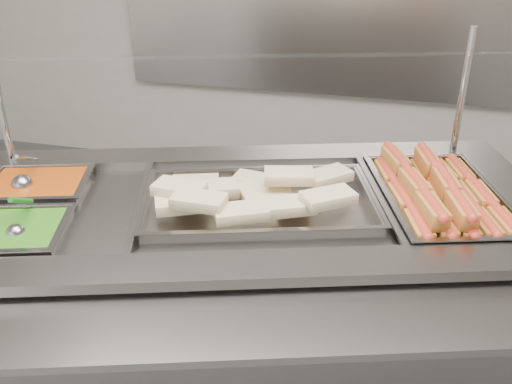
% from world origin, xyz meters
% --- Properties ---
extents(steam_counter, '(2.08, 1.37, 0.92)m').
position_xyz_m(steam_counter, '(-0.15, 0.32, 0.45)').
color(steam_counter, slate).
rests_on(steam_counter, ground).
extents(tray_rail, '(1.82, 0.88, 0.05)m').
position_xyz_m(tray_rail, '(0.00, -0.17, 0.86)').
color(tray_rail, gray).
rests_on(tray_rail, steam_counter).
extents(sneeze_guard, '(1.69, 0.78, 0.45)m').
position_xyz_m(sneeze_guard, '(-0.22, 0.54, 1.28)').
color(sneeze_guard, silver).
rests_on(sneeze_guard, steam_counter).
extents(pan_hotdogs, '(0.50, 0.64, 0.10)m').
position_xyz_m(pan_hotdogs, '(0.46, 0.51, 0.87)').
color(pan_hotdogs, gray).
rests_on(pan_hotdogs, steam_counter).
extents(pan_wraps, '(0.78, 0.59, 0.07)m').
position_xyz_m(pan_wraps, '(-0.09, 0.34, 0.89)').
color(pan_wraps, gray).
rests_on(pan_wraps, steam_counter).
extents(pan_beans, '(0.36, 0.32, 0.10)m').
position_xyz_m(pan_beans, '(-0.82, 0.27, 0.87)').
color(pan_beans, gray).
rests_on(pan_beans, steam_counter).
extents(pan_peas, '(0.36, 0.32, 0.10)m').
position_xyz_m(pan_peas, '(-0.73, -0.01, 0.87)').
color(pan_peas, gray).
rests_on(pan_peas, steam_counter).
extents(hotdogs_in_buns, '(0.44, 0.59, 0.12)m').
position_xyz_m(hotdogs_in_buns, '(0.44, 0.51, 0.92)').
color(hotdogs_in_buns, '#B07424').
rests_on(hotdogs_in_buns, pan_hotdogs).
extents(tortilla_wraps, '(0.63, 0.46, 0.10)m').
position_xyz_m(tortilla_wraps, '(-0.15, 0.34, 0.93)').
color(tortilla_wraps, beige).
rests_on(tortilla_wraps, pan_wraps).
extents(ladle, '(0.09, 0.20, 0.14)m').
position_xyz_m(ladle, '(-0.85, 0.24, 0.92)').
color(ladle, '#A5A5AA').
rests_on(ladle, pan_beans).
extents(serving_spoon, '(0.08, 0.18, 0.14)m').
position_xyz_m(serving_spoon, '(-0.70, -0.01, 0.92)').
color(serving_spoon, '#A5A5AA').
rests_on(serving_spoon, pan_peas).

